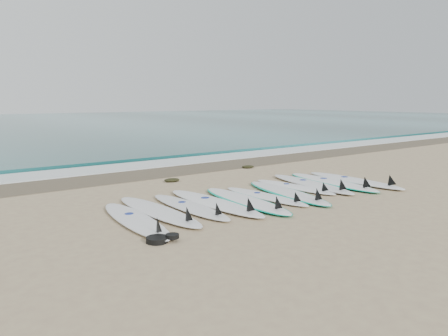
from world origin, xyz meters
TOP-DOWN VIEW (x-y plane):
  - ground at (0.00, 0.00)m, footprint 120.00×120.00m
  - wet_sand_band at (0.00, 4.10)m, footprint 120.00×1.80m
  - foam_band at (0.00, 5.50)m, footprint 120.00×1.40m
  - wave_crest at (0.00, 7.00)m, footprint 120.00×1.00m
  - surfboard_0 at (-3.00, -0.24)m, footprint 0.81×2.74m
  - surfboard_1 at (-2.41, 0.04)m, footprint 0.60×2.80m
  - surfboard_2 at (-1.77, -0.02)m, footprint 0.56×2.55m
  - surfboard_3 at (-1.22, -0.07)m, footprint 0.64×2.92m
  - surfboard_4 at (-0.59, -0.25)m, footprint 0.94×2.87m
  - surfboard_5 at (0.00, -0.22)m, footprint 0.60×2.37m
  - surfboard_6 at (0.61, -0.23)m, footprint 1.16×2.90m
  - surfboard_7 at (1.23, 0.11)m, footprint 0.63×2.35m
  - surfboard_8 at (1.77, 0.09)m, footprint 1.01×2.92m
  - surfboard_9 at (2.37, -0.03)m, footprint 1.01×2.95m
  - surfboard_10 at (2.98, -0.27)m, footprint 0.73×2.91m
  - seaweed_near at (-0.59, 2.67)m, footprint 0.41×0.32m
  - seaweed_far at (2.38, 3.18)m, footprint 0.40×0.31m
  - leash_coil at (-3.16, -1.34)m, footprint 0.46×0.36m

SIDE VIEW (x-z plane):
  - ground at x=0.00m, z-range 0.00..0.00m
  - wet_sand_band at x=0.00m, z-range 0.00..0.01m
  - foam_band at x=0.00m, z-range 0.00..0.04m
  - seaweed_far at x=2.38m, z-range 0.00..0.08m
  - seaweed_near at x=-0.59m, z-range 0.00..0.08m
  - leash_coil at x=-3.16m, z-range -0.01..0.10m
  - wave_crest at x=0.00m, z-range 0.00..0.10m
  - surfboard_7 at x=1.23m, z-range -0.10..0.20m
  - surfboard_5 at x=0.00m, z-range -0.10..0.20m
  - surfboard_4 at x=-0.59m, z-range -0.13..0.23m
  - surfboard_6 at x=0.61m, z-range -0.13..0.23m
  - surfboard_9 at x=2.37m, z-range -0.13..0.24m
  - surfboard_2 at x=-1.77m, z-range -0.11..0.22m
  - surfboard_0 at x=-3.00m, z-range -0.11..0.23m
  - surfboard_1 at x=-2.41m, z-range -0.12..0.24m
  - surfboard_8 at x=1.77m, z-range -0.12..0.25m
  - surfboard_10 at x=2.98m, z-range -0.12..0.25m
  - surfboard_3 at x=-1.22m, z-range -0.12..0.25m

